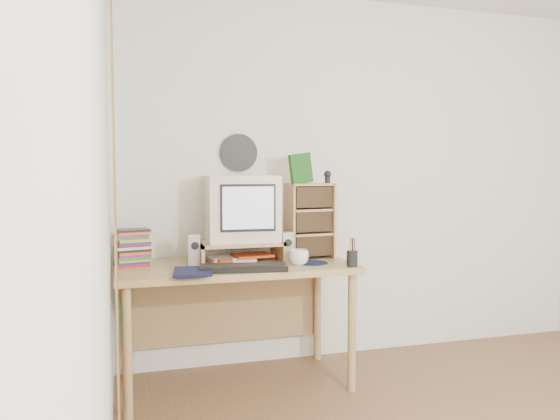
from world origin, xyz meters
TOP-DOWN VIEW (x-y plane):
  - back_wall at (0.00, 1.75)m, footprint 3.50×0.00m
  - left_wall at (-1.75, 0.00)m, footprint 0.00×3.50m
  - curtain at (-1.71, 0.48)m, footprint 0.00×2.20m
  - wall_disc at (-0.93, 1.73)m, footprint 0.25×0.02m
  - desk at (-1.03, 1.44)m, footprint 1.40×0.70m
  - monitor_riser at (-0.98, 1.48)m, footprint 0.52×0.30m
  - crt_monitor at (-0.95, 1.53)m, footprint 0.46×0.46m
  - speaker_left at (-1.27, 1.41)m, footprint 0.08×0.08m
  - speaker_right at (-0.70, 1.40)m, footprint 0.07×0.07m
  - keyboard at (-1.03, 1.14)m, footprint 0.50×0.23m
  - dvd_stack at (-1.62, 1.48)m, footprint 0.20×0.16m
  - cd_rack at (-0.52, 1.46)m, footprint 0.30×0.19m
  - mug at (-0.68, 1.22)m, footprint 0.13×0.13m
  - diary at (-1.42, 1.13)m, footprint 0.28×0.22m
  - mousepad at (-0.58, 1.27)m, footprint 0.23×0.23m
  - pen_cup at (-0.39, 1.09)m, footprint 0.08×0.08m
  - papers at (-0.99, 1.47)m, footprint 0.29×0.23m
  - red_box at (-1.11, 1.30)m, footprint 0.08×0.05m
  - game_box at (-0.59, 1.44)m, footprint 0.15×0.06m
  - webcam at (-0.41, 1.44)m, footprint 0.05×0.05m

SIDE VIEW (x-z plane):
  - desk at x=-1.03m, z-range 0.24..0.99m
  - mousepad at x=-0.58m, z-range 0.75..0.75m
  - keyboard at x=-1.03m, z-range 0.75..0.78m
  - papers at x=-0.99m, z-range 0.75..0.79m
  - red_box at x=-1.11m, z-range 0.75..0.79m
  - diary at x=-1.42m, z-range 0.75..0.80m
  - mug at x=-0.68m, z-range 0.75..0.84m
  - pen_cup at x=-0.39m, z-range 0.75..0.88m
  - speaker_right at x=-0.70m, z-range 0.75..0.93m
  - speaker_left at x=-1.27m, z-range 0.75..0.93m
  - monitor_riser at x=-0.98m, z-range 0.78..0.90m
  - dvd_stack at x=-1.62m, z-range 0.75..1.01m
  - cd_rack at x=-0.52m, z-range 0.75..1.23m
  - crt_monitor at x=-0.95m, z-range 0.87..1.28m
  - curtain at x=-1.71m, z-range 0.05..2.25m
  - back_wall at x=0.00m, z-range -0.50..3.00m
  - left_wall at x=-1.75m, z-range -0.50..3.00m
  - webcam at x=-0.41m, z-range 1.23..1.31m
  - game_box at x=-0.59m, z-range 1.23..1.42m
  - wall_disc at x=-0.93m, z-range 1.30..1.55m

